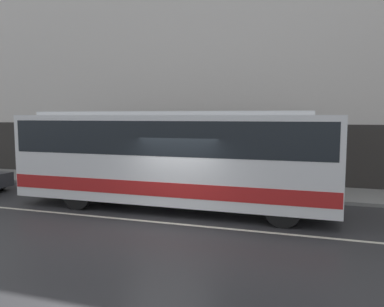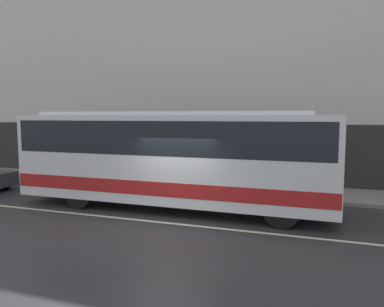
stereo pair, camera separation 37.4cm
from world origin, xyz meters
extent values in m
plane|color=#2D2D30|center=(0.00, 0.00, 0.00)|extent=(60.00, 60.00, 0.00)
cube|color=gray|center=(0.00, 5.46, 0.06)|extent=(60.00, 2.91, 0.13)
cube|color=silver|center=(0.00, 7.06, 6.85)|extent=(60.00, 0.30, 13.70)
cube|color=#2D2B28|center=(0.00, 6.90, 1.40)|extent=(60.00, 0.06, 2.80)
cube|color=beige|center=(0.00, 0.00, 0.00)|extent=(54.00, 0.14, 0.01)
cube|color=white|center=(-0.68, 1.76, 1.77)|extent=(10.79, 2.58, 2.84)
cube|color=#B21E1E|center=(-0.68, 1.76, 0.90)|extent=(10.74, 2.61, 0.45)
cube|color=black|center=(-0.68, 1.76, 2.47)|extent=(10.47, 2.60, 1.08)
cube|color=orange|center=(4.67, 1.76, 3.00)|extent=(0.12, 1.94, 0.28)
cube|color=white|center=(-0.68, 1.76, 3.25)|extent=(9.18, 2.20, 0.12)
cylinder|color=black|center=(3.12, 0.63, 0.51)|extent=(1.03, 0.28, 1.03)
cylinder|color=black|center=(3.12, 2.90, 0.51)|extent=(1.03, 0.28, 1.03)
cylinder|color=black|center=(-3.67, 0.63, 0.51)|extent=(1.03, 0.28, 1.03)
cylinder|color=black|center=(-3.67, 2.90, 0.51)|extent=(1.03, 0.28, 1.03)
cylinder|color=black|center=(-8.95, 2.60, 0.34)|extent=(0.68, 0.20, 0.68)
camera|label=1|loc=(3.84, -10.07, 3.17)|focal=35.00mm
camera|label=2|loc=(4.20, -9.95, 3.17)|focal=35.00mm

